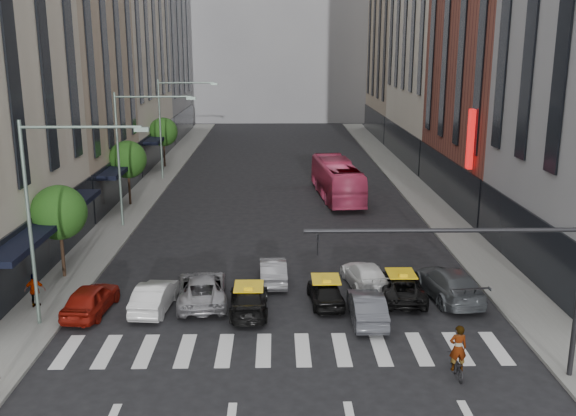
{
  "coord_description": "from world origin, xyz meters",
  "views": [
    {
      "loc": [
        -0.45,
        -22.53,
        12.12
      ],
      "look_at": [
        0.15,
        9.38,
        4.0
      ],
      "focal_mm": 40.0,
      "sensor_mm": 36.0,
      "label": 1
    }
  ],
  "objects_px": {
    "car_white_front": "(155,296)",
    "bus": "(337,180)",
    "car_red": "(91,299)",
    "pedestrian_far": "(35,290)",
    "streetlamp_near": "(49,197)",
    "taxi_left": "(249,299)",
    "streetlamp_far": "(170,116)",
    "taxi_center": "(326,292)",
    "motorcycle": "(457,366)",
    "streetlamp_mid": "(132,142)"
  },
  "relations": [
    {
      "from": "streetlamp_mid",
      "to": "taxi_center",
      "type": "bearing_deg",
      "value": -49.01
    },
    {
      "from": "streetlamp_near",
      "to": "car_red",
      "type": "relative_size",
      "value": 2.17
    },
    {
      "from": "pedestrian_far",
      "to": "taxi_left",
      "type": "bearing_deg",
      "value": 172.2
    },
    {
      "from": "motorcycle",
      "to": "pedestrian_far",
      "type": "bearing_deg",
      "value": -20.87
    },
    {
      "from": "streetlamp_mid",
      "to": "car_white_front",
      "type": "bearing_deg",
      "value": -74.9
    },
    {
      "from": "streetlamp_near",
      "to": "pedestrian_far",
      "type": "height_order",
      "value": "streetlamp_near"
    },
    {
      "from": "streetlamp_mid",
      "to": "car_white_front",
      "type": "distance_m",
      "value": 15.66
    },
    {
      "from": "car_white_front",
      "to": "motorcycle",
      "type": "relative_size",
      "value": 2.6
    },
    {
      "from": "streetlamp_mid",
      "to": "pedestrian_far",
      "type": "xyz_separation_m",
      "value": [
        -1.76,
        -14.14,
        -4.94
      ]
    },
    {
      "from": "car_red",
      "to": "taxi_center",
      "type": "bearing_deg",
      "value": -169.98
    },
    {
      "from": "streetlamp_mid",
      "to": "taxi_left",
      "type": "xyz_separation_m",
      "value": [
        8.29,
        -14.64,
        -5.27
      ]
    },
    {
      "from": "bus",
      "to": "taxi_left",
      "type": "bearing_deg",
      "value": 69.81
    },
    {
      "from": "streetlamp_far",
      "to": "motorcycle",
      "type": "distance_m",
      "value": 40.62
    },
    {
      "from": "streetlamp_near",
      "to": "bus",
      "type": "xyz_separation_m",
      "value": [
        14.52,
        24.25,
        -4.36
      ]
    },
    {
      "from": "taxi_left",
      "to": "car_red",
      "type": "bearing_deg",
      "value": -1.59
    },
    {
      "from": "taxi_left",
      "to": "taxi_center",
      "type": "xyz_separation_m",
      "value": [
        3.65,
        0.9,
        -0.0
      ]
    },
    {
      "from": "streetlamp_near",
      "to": "taxi_center",
      "type": "bearing_deg",
      "value": 10.7
    },
    {
      "from": "pedestrian_far",
      "to": "car_red",
      "type": "bearing_deg",
      "value": 165.26
    },
    {
      "from": "taxi_center",
      "to": "car_red",
      "type": "bearing_deg",
      "value": -0.16
    },
    {
      "from": "streetlamp_near",
      "to": "streetlamp_mid",
      "type": "bearing_deg",
      "value": 90.0
    },
    {
      "from": "streetlamp_near",
      "to": "streetlamp_mid",
      "type": "height_order",
      "value": "same"
    },
    {
      "from": "streetlamp_near",
      "to": "taxi_center",
      "type": "xyz_separation_m",
      "value": [
        11.94,
        2.26,
        -5.27
      ]
    },
    {
      "from": "streetlamp_near",
      "to": "car_red",
      "type": "distance_m",
      "value": 5.46
    },
    {
      "from": "car_red",
      "to": "taxi_center",
      "type": "xyz_separation_m",
      "value": [
        10.99,
        0.87,
        -0.08
      ]
    },
    {
      "from": "streetlamp_far",
      "to": "taxi_center",
      "type": "relative_size",
      "value": 2.43
    },
    {
      "from": "streetlamp_near",
      "to": "pedestrian_far",
      "type": "relative_size",
      "value": 5.5
    },
    {
      "from": "streetlamp_far",
      "to": "taxi_left",
      "type": "distance_m",
      "value": 32.18
    },
    {
      "from": "taxi_left",
      "to": "motorcycle",
      "type": "xyz_separation_m",
      "value": [
        8.06,
        -6.14,
        -0.22
      ]
    },
    {
      "from": "car_white_front",
      "to": "motorcycle",
      "type": "bearing_deg",
      "value": 157.52
    },
    {
      "from": "streetlamp_mid",
      "to": "bus",
      "type": "bearing_deg",
      "value": 29.61
    },
    {
      "from": "streetlamp_far",
      "to": "pedestrian_far",
      "type": "xyz_separation_m",
      "value": [
        -1.76,
        -30.14,
        -4.94
      ]
    },
    {
      "from": "bus",
      "to": "pedestrian_far",
      "type": "xyz_separation_m",
      "value": [
        -16.27,
        -22.39,
        -0.58
      ]
    },
    {
      "from": "taxi_left",
      "to": "pedestrian_far",
      "type": "xyz_separation_m",
      "value": [
        -10.05,
        0.49,
        0.34
      ]
    },
    {
      "from": "car_white_front",
      "to": "taxi_left",
      "type": "relative_size",
      "value": 0.94
    },
    {
      "from": "streetlamp_mid",
      "to": "bus",
      "type": "relative_size",
      "value": 0.81
    },
    {
      "from": "streetlamp_near",
      "to": "bus",
      "type": "relative_size",
      "value": 0.81
    },
    {
      "from": "car_white_front",
      "to": "bus",
      "type": "height_order",
      "value": "bus"
    },
    {
      "from": "streetlamp_far",
      "to": "taxi_center",
      "type": "distance_m",
      "value": 32.48
    },
    {
      "from": "streetlamp_far",
      "to": "streetlamp_near",
      "type": "bearing_deg",
      "value": -90.0
    },
    {
      "from": "car_white_front",
      "to": "bus",
      "type": "relative_size",
      "value": 0.37
    },
    {
      "from": "taxi_center",
      "to": "motorcycle",
      "type": "height_order",
      "value": "taxi_center"
    },
    {
      "from": "taxi_left",
      "to": "pedestrian_far",
      "type": "relative_size",
      "value": 2.66
    },
    {
      "from": "streetlamp_mid",
      "to": "streetlamp_far",
      "type": "bearing_deg",
      "value": 90.0
    },
    {
      "from": "car_white_front",
      "to": "bus",
      "type": "distance_m",
      "value": 24.92
    },
    {
      "from": "streetlamp_mid",
      "to": "taxi_left",
      "type": "bearing_deg",
      "value": -60.47
    },
    {
      "from": "streetlamp_mid",
      "to": "car_white_front",
      "type": "xyz_separation_m",
      "value": [
        3.85,
        -14.25,
        -5.23
      ]
    },
    {
      "from": "streetlamp_mid",
      "to": "streetlamp_far",
      "type": "height_order",
      "value": "same"
    },
    {
      "from": "streetlamp_mid",
      "to": "pedestrian_far",
      "type": "height_order",
      "value": "streetlamp_mid"
    },
    {
      "from": "bus",
      "to": "streetlamp_near",
      "type": "bearing_deg",
      "value": 54.11
    },
    {
      "from": "car_red",
      "to": "pedestrian_far",
      "type": "bearing_deg",
      "value": -4.24
    }
  ]
}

